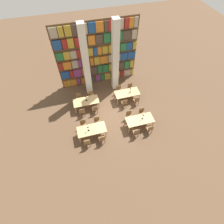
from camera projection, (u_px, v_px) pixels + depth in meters
ground_plane at (112, 116)px, 13.74m from camera, size 40.00×40.00×0.00m
bookshelf_bank at (98, 55)px, 14.16m from camera, size 6.64×0.35×5.50m
pillar_left at (86, 63)px, 13.02m from camera, size 0.49×0.49×6.00m
pillar_center at (115, 58)px, 13.40m from camera, size 0.49×0.49×6.00m
reading_table_0 at (92, 130)px, 12.15m from camera, size 2.00×0.93×0.74m
chair_0 at (87, 142)px, 11.78m from camera, size 0.42×0.40×0.88m
chair_1 at (83, 124)px, 12.67m from camera, size 0.42×0.40×0.88m
chair_2 at (102, 139)px, 11.95m from camera, size 0.42×0.40×0.88m
chair_3 at (97, 121)px, 12.84m from camera, size 0.42×0.40×0.88m
desk_lamp_0 at (88, 128)px, 11.79m from camera, size 0.14×0.14×0.47m
reading_table_1 at (140, 120)px, 12.67m from camera, size 2.00×0.93×0.74m
chair_4 at (136, 132)px, 12.28m from camera, size 0.42×0.40×0.88m
chair_5 at (129, 115)px, 13.17m from camera, size 0.42×0.40×0.88m
chair_6 at (150, 128)px, 12.45m from camera, size 0.42×0.40×0.88m
chair_7 at (142, 113)px, 13.34m from camera, size 0.42×0.40×0.88m
desk_lamp_1 at (143, 116)px, 12.40m from camera, size 0.14×0.14×0.49m
reading_table_2 at (86, 102)px, 13.78m from camera, size 2.00×0.93×0.74m
chair_8 at (82, 111)px, 13.41m from camera, size 0.42×0.40×0.88m
chair_9 at (79, 98)px, 14.30m from camera, size 0.42×0.40×0.88m
chair_10 at (95, 109)px, 13.57m from camera, size 0.42×0.40×0.88m
chair_11 at (91, 95)px, 14.46m from camera, size 0.42×0.40×0.88m
desk_lamp_2 at (86, 98)px, 13.48m from camera, size 0.14×0.14×0.50m
reading_table_3 at (127, 93)px, 14.33m from camera, size 2.00×0.93×0.74m
chair_12 at (124, 103)px, 13.96m from camera, size 0.42×0.40×0.88m
chair_13 at (119, 90)px, 14.85m from camera, size 0.42×0.40×0.88m
chair_14 at (136, 100)px, 14.13m from camera, size 0.42×0.40×0.88m
chair_15 at (130, 88)px, 15.02m from camera, size 0.42×0.40×0.88m
desk_lamp_3 at (130, 90)px, 14.06m from camera, size 0.14×0.14×0.46m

